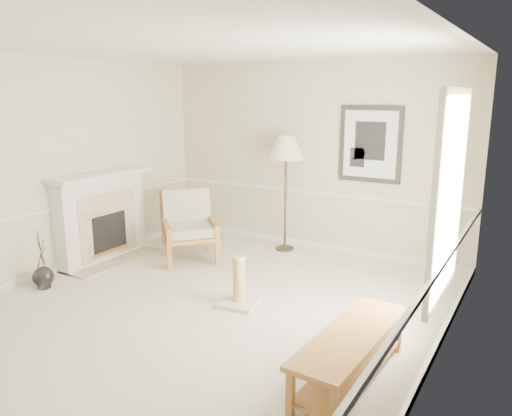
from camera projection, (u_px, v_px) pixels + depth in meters
The scene contains 8 objects.
ground at pixel (209, 307), 5.77m from camera, with size 5.50×5.50×0.00m, color silver.
room at pixel (220, 146), 5.35m from camera, with size 5.04×5.54×2.92m.
fireplace at pixel (102, 218), 7.30m from camera, with size 0.64×1.64×1.31m.
floor_vase at pixel (43, 277), 6.32m from camera, with size 0.26×0.26×0.77m.
armchair at pixel (188, 222), 7.39m from camera, with size 1.13×1.12×1.02m.
floor_lamp at pixel (286, 150), 7.56m from camera, with size 0.58×0.58×1.80m.
bench at pixel (351, 349), 4.23m from camera, with size 0.55×1.59×0.45m.
scratching_post at pixel (239, 290), 5.80m from camera, with size 0.49×0.49×0.60m.
Camera 1 is at (3.21, -4.34, 2.42)m, focal length 35.00 mm.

